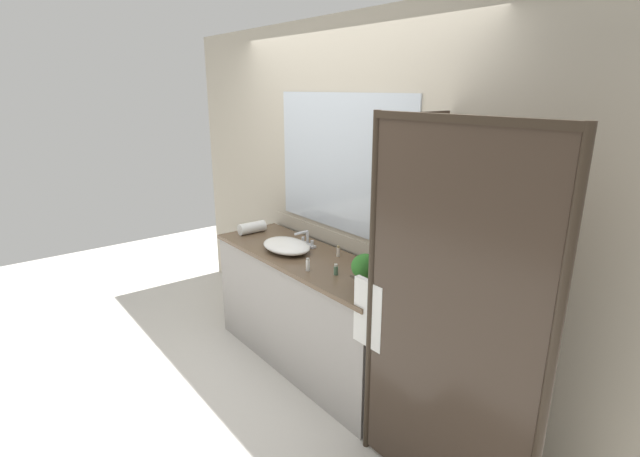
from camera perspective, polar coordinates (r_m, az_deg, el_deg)
The scene contains 12 objects.
ground_plane at distance 3.92m, azimuth -1.41°, elevation -15.82°, with size 8.00×8.00×0.00m, color silver.
wall_back_with_mirror at distance 3.61m, azimuth 2.82°, elevation 3.90°, with size 4.40×0.06×2.60m.
vanity_cabinet at distance 3.70m, azimuth -1.34°, elevation -9.87°, with size 1.80×0.58×0.90m.
shower_enclosure at distance 2.50m, azimuth 12.80°, elevation -9.49°, with size 1.20×0.59×2.00m.
sink_basin at distance 3.62m, azimuth -4.08°, elevation -2.09°, with size 0.44×0.31×0.09m, color white.
faucet at distance 3.72m, azimuth -1.65°, elevation -1.49°, with size 0.17×0.14×0.13m.
potted_plant at distance 2.94m, azimuth 5.50°, elevation -4.86°, with size 0.18×0.18×0.22m.
soap_dish at distance 3.23m, azimuth 5.73°, elevation -5.05°, with size 0.10×0.07×0.04m.
amenity_bottle_body_wash at distance 3.50m, azimuth 2.21°, elevation -2.78°, with size 0.02×0.02×0.08m.
amenity_bottle_conditioner at distance 3.16m, azimuth 1.93°, elevation -5.01°, with size 0.03×0.03×0.08m.
amenity_bottle_shampoo at distance 3.23m, azimuth -1.48°, elevation -4.40°, with size 0.03×0.03×0.09m.
rolled_towel_near_edge at distance 4.09m, azimuth -8.22°, elevation 0.11°, with size 0.10×0.10×0.24m, color white.
Camera 1 is at (2.65, -1.97, 2.11)m, focal length 26.46 mm.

